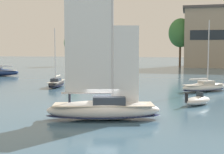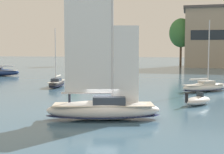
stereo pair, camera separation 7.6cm
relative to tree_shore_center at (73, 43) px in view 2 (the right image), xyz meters
The scene contains 7 objects.
ground_plane 82.71m from the tree_shore_center, 67.52° to the right, with size 400.00×400.00×0.00m, color #42667F.
tree_shore_center is the anchor object (origin of this frame).
tree_shore_right 36.14m from the tree_shore_center, ahead, with size 7.56×7.56×15.57m.
sailboat_main 82.62m from the tree_shore_center, 67.52° to the right, with size 9.63×4.98×12.75m.
sailboat_moored_mid_channel 69.89m from the tree_shore_center, 54.50° to the right, with size 6.75×5.70×9.58m.
sailboat_moored_far_slip 59.84m from the tree_shore_center, 71.58° to the right, with size 2.74×6.58×8.80m.
motor_tender 78.35m from the tree_shore_center, 59.89° to the right, with size 3.46×3.80×1.42m.
Camera 2 is at (6.56, -24.07, 5.71)m, focal length 50.00 mm.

